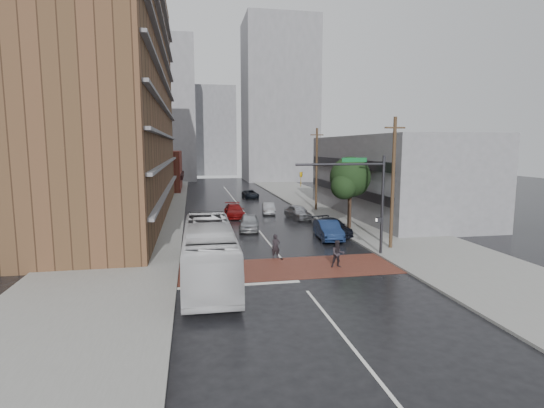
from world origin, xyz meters
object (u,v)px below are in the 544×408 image
car_travel_b (269,208)px  car_parked_far (298,212)px  suv_travel (250,194)px  car_travel_a (249,222)px  car_travel_c (234,211)px  pedestrian_b (338,254)px  car_parked_near (328,230)px  car_parked_mid (332,227)px  transit_bus (209,252)px  pedestrian_a (276,247)px

car_travel_b → car_parked_far: (2.54, -3.96, 0.11)m
suv_travel → car_parked_far: 19.73m
car_travel_a → car_travel_c: 7.73m
car_travel_a → car_travel_b: bearing=77.5°
car_travel_b → car_travel_c: car_travel_c is taller
suv_travel → pedestrian_b: bearing=-94.2°
pedestrian_b → car_travel_c: 21.56m
car_parked_far → car_parked_near: bearing=-100.7°
car_travel_b → car_travel_c: size_ratio=0.79×
car_parked_near → car_parked_far: (-0.02, 10.43, -0.05)m
car_parked_mid → car_parked_near: bearing=-129.2°
pedestrian_b → suv_travel: 38.21m
suv_travel → car_parked_near: car_parked_near is taller
car_travel_a → car_parked_mid: car_travel_a is taller
transit_bus → car_travel_c: (3.65, 22.14, -0.98)m
car_travel_b → car_travel_c: (-4.16, -1.56, 0.08)m
transit_bus → car_parked_far: transit_bus is taller
pedestrian_b → car_travel_a: (-4.03, 13.35, -0.12)m
pedestrian_b → car_parked_far: 18.75m
suv_travel → car_parked_far: size_ratio=0.99×
pedestrian_b → suv_travel: bearing=95.9°
pedestrian_a → transit_bus: bearing=-147.9°
pedestrian_b → car_parked_mid: (2.97, 9.91, -0.18)m
car_travel_c → suv_travel: 17.65m
car_travel_b → car_parked_mid: size_ratio=0.80×
pedestrian_a → car_parked_near: (5.58, 5.31, -0.06)m
car_travel_c → suv_travel: (4.13, 17.16, -0.11)m
car_travel_b → car_travel_c: bearing=-153.6°
pedestrian_b → car_parked_far: (2.02, 18.64, -0.15)m
suv_travel → car_parked_far: car_parked_far is taller
car_travel_b → car_parked_far: bearing=-51.5°
car_parked_mid → transit_bus: bearing=-146.2°
car_parked_near → car_parked_mid: bearing=65.5°
suv_travel → car_parked_mid: car_parked_mid is taller
transit_bus → car_parked_far: size_ratio=2.76×
pedestrian_b → car_travel_b: bearing=96.4°
pedestrian_b → suv_travel: pedestrian_b is taller
car_travel_b → suv_travel: (-0.03, 15.60, -0.04)m
transit_bus → pedestrian_a: (4.78, 4.00, -0.84)m
car_travel_b → car_parked_near: (2.55, -14.39, 0.16)m
pedestrian_a → car_travel_c: size_ratio=0.35×
pedestrian_b → car_travel_b: (-0.51, 22.61, -0.25)m
pedestrian_a → suv_travel: size_ratio=0.39×
transit_bus → car_parked_near: transit_bus is taller
transit_bus → car_travel_b: 24.97m
car_travel_a → car_parked_mid: size_ratio=0.92×
suv_travel → car_travel_a: bearing=-103.0°
car_travel_b → suv_travel: 15.60m
car_travel_a → car_parked_far: size_ratio=1.03×
car_travel_c → car_parked_far: 7.12m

